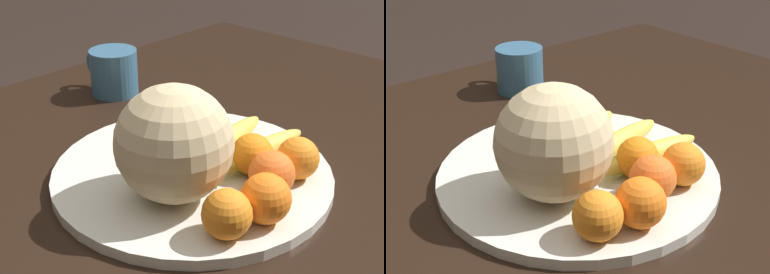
{
  "view_description": "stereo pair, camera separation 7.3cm",
  "coord_description": "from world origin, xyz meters",
  "views": [
    {
      "loc": [
        0.42,
        0.49,
        1.12
      ],
      "look_at": [
        -0.05,
        0.05,
        0.79
      ],
      "focal_mm": 50.0,
      "sensor_mm": 36.0,
      "label": 1
    },
    {
      "loc": [
        0.37,
        0.54,
        1.12
      ],
      "look_at": [
        -0.05,
        0.05,
        0.79
      ],
      "focal_mm": 50.0,
      "sensor_mm": 36.0,
      "label": 2
    }
  ],
  "objects": [
    {
      "name": "produce_tag",
      "position": [
        -0.01,
        0.07,
        0.74
      ],
      "size": [
        0.09,
        0.07,
        0.0
      ],
      "rotation": [
        0.0,
        0.0,
        -0.61
      ],
      "color": "white",
      "rests_on": "fruit_bowl"
    },
    {
      "name": "ceramic_mug",
      "position": [
        -0.18,
        -0.28,
        0.77
      ],
      "size": [
        0.09,
        0.12,
        0.09
      ],
      "rotation": [
        0.0,
        0.0,
        4.75
      ],
      "color": "#386689",
      "rests_on": "kitchen_table"
    },
    {
      "name": "kitchen_table",
      "position": [
        0.0,
        0.0,
        0.63
      ],
      "size": [
        1.44,
        0.93,
        0.73
      ],
      "color": "black",
      "rests_on": "ground_plane"
    },
    {
      "name": "fruit_bowl",
      "position": [
        -0.05,
        0.05,
        0.73
      ],
      "size": [
        0.39,
        0.39,
        0.02
      ],
      "color": "silver",
      "rests_on": "kitchen_table"
    },
    {
      "name": "orange_front_right",
      "position": [
        -0.07,
        0.17,
        0.77
      ],
      "size": [
        0.06,
        0.06,
        0.06
      ],
      "color": "orange",
      "rests_on": "fruit_bowl"
    },
    {
      "name": "orange_back_right",
      "position": [
        -0.1,
        0.11,
        0.77
      ],
      "size": [
        0.06,
        0.06,
        0.06
      ],
      "color": "orange",
      "rests_on": "fruit_bowl"
    },
    {
      "name": "melon",
      "position": [
        0.01,
        0.08,
        0.82
      ],
      "size": [
        0.15,
        0.15,
        0.15
      ],
      "color": "beige",
      "rests_on": "fruit_bowl"
    },
    {
      "name": "orange_back_left",
      "position": [
        -0.02,
        0.19,
        0.77
      ],
      "size": [
        0.06,
        0.06,
        0.06
      ],
      "color": "orange",
      "rests_on": "fruit_bowl"
    },
    {
      "name": "orange_front_left",
      "position": [
        0.03,
        0.18,
        0.77
      ],
      "size": [
        0.06,
        0.06,
        0.06
      ],
      "color": "orange",
      "rests_on": "fruit_bowl"
    },
    {
      "name": "orange_mid_center",
      "position": [
        -0.13,
        0.17,
        0.77
      ],
      "size": [
        0.06,
        0.06,
        0.06
      ],
      "color": "orange",
      "rests_on": "fruit_bowl"
    },
    {
      "name": "banana_bunch",
      "position": [
        -0.11,
        0.02,
        0.76
      ],
      "size": [
        0.22,
        0.25,
        0.03
      ],
      "rotation": [
        0.0,
        0.0,
        3.42
      ],
      "color": "#473819",
      "rests_on": "fruit_bowl"
    }
  ]
}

